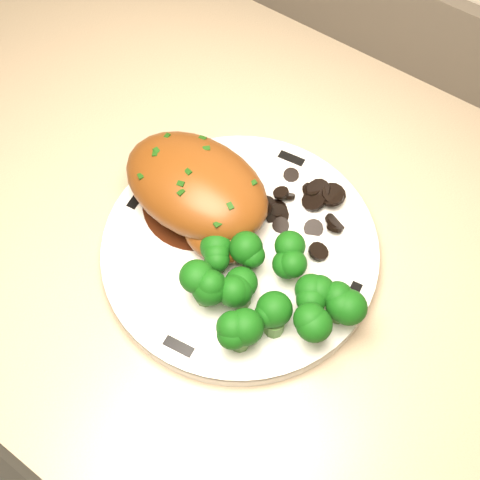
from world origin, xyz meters
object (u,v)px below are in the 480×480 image
Objects in this scene: plate at (240,249)px; broccoli_florets at (268,290)px; chicken_breast at (199,191)px; counter at (415,463)px.

broccoli_florets is at bearing -32.05° from plate.
plate is 1.68× the size of chicken_breast.
broccoli_florets is (0.06, -0.04, 0.04)m from plate.
counter is 12.68× the size of broccoli_florets.
counter reaches higher than chicken_breast.
broccoli_florets is (0.13, -0.05, -0.01)m from chicken_breast.
plate is at bearing 147.95° from broccoli_florets.
chicken_breast is at bearing 168.82° from plate.
plate is (-0.32, -0.05, 0.45)m from counter.
counter is at bearing 6.31° from chicken_breast.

